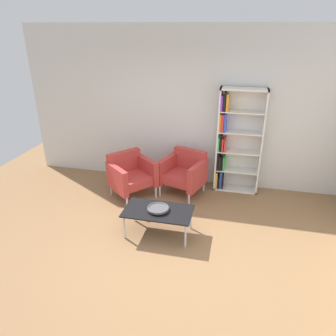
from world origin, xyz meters
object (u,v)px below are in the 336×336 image
at_px(armchair_by_bookshelf, 131,174).
at_px(decorative_bowl, 158,208).
at_px(bookshelf_tall, 235,142).
at_px(armchair_corner_red, 184,172).
at_px(coffee_table_low, 158,212).

bearing_deg(armchair_by_bookshelf, decorative_bowl, -102.87).
distance_m(bookshelf_tall, decorative_bowl, 2.04).
bearing_deg(armchair_corner_red, coffee_table_low, -76.86).
distance_m(armchair_corner_red, armchair_by_bookshelf, 0.97).
xyz_separation_m(bookshelf_tall, armchair_corner_red, (-0.85, -0.36, -0.52)).
height_order(coffee_table_low, decorative_bowl, decorative_bowl).
distance_m(bookshelf_tall, armchair_by_bookshelf, 1.96).
height_order(coffee_table_low, armchair_corner_red, armchair_corner_red).
height_order(armchair_corner_red, armchair_by_bookshelf, same).
bearing_deg(decorative_bowl, armchair_corner_red, 84.39).
bearing_deg(bookshelf_tall, coffee_table_low, -119.84).
relative_size(bookshelf_tall, decorative_bowl, 5.94).
xyz_separation_m(coffee_table_low, armchair_by_bookshelf, (-0.79, 1.04, 0.05)).
height_order(decorative_bowl, armchair_corner_red, armchair_corner_red).
relative_size(coffee_table_low, decorative_bowl, 3.12).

